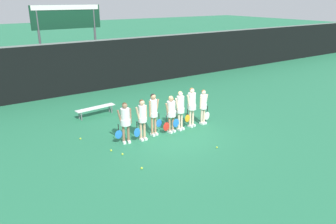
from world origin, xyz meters
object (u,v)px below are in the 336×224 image
(player_3, at_px, (171,111))
(tennis_ball_4, at_px, (122,154))
(player_0, at_px, (125,119))
(player_5, at_px, (192,104))
(player_2, at_px, (154,111))
(player_1, at_px, (142,117))
(player_4, at_px, (180,108))
(tennis_ball_3, at_px, (142,168))
(tennis_ball_0, at_px, (217,147))
(bench_courtside, at_px, (96,108))
(tennis_ball_1, at_px, (111,150))
(tennis_ball_2, at_px, (80,139))
(player_6, at_px, (203,104))
(scoreboard, at_px, (67,23))

(player_3, bearing_deg, tennis_ball_4, -173.08)
(player_0, distance_m, player_5, 3.23)
(player_0, xyz_separation_m, player_2, (1.33, 0.04, 0.08))
(player_1, relative_size, player_3, 1.06)
(player_0, relative_size, player_4, 0.96)
(tennis_ball_3, bearing_deg, player_5, 29.60)
(player_3, bearing_deg, tennis_ball_0, -85.37)
(player_2, relative_size, player_5, 1.01)
(bench_courtside, xyz_separation_m, tennis_ball_1, (-1.03, -4.03, -0.35))
(tennis_ball_0, xyz_separation_m, tennis_ball_3, (-3.22, 0.20, 0.00))
(player_0, bearing_deg, player_5, 10.47)
(tennis_ball_2, bearing_deg, player_6, -15.13)
(player_2, distance_m, player_5, 1.91)
(scoreboard, relative_size, tennis_ball_3, 70.97)
(player_3, relative_size, player_4, 0.93)
(player_4, bearing_deg, player_2, 162.89)
(player_3, distance_m, tennis_ball_4, 2.98)
(scoreboard, xyz_separation_m, bench_courtside, (-0.92, -6.09, -3.62))
(player_4, bearing_deg, tennis_ball_3, -156.58)
(tennis_ball_0, height_order, tennis_ball_4, tennis_ball_4)
(tennis_ball_4, bearing_deg, tennis_ball_2, 109.86)
(scoreboard, bearing_deg, tennis_ball_4, -99.24)
(player_1, distance_m, tennis_ball_2, 2.75)
(scoreboard, bearing_deg, player_5, -77.82)
(scoreboard, xyz_separation_m, tennis_ball_0, (1.56, -12.15, -3.97))
(player_5, xyz_separation_m, tennis_ball_3, (-3.78, -2.15, -1.04))
(player_0, xyz_separation_m, player_1, (0.69, -0.13, 0.01))
(player_4, bearing_deg, player_6, -10.74)
(bench_courtside, height_order, player_2, player_2)
(tennis_ball_4, bearing_deg, player_6, 10.09)
(player_3, xyz_separation_m, tennis_ball_3, (-2.65, -2.11, -0.93))
(scoreboard, height_order, player_0, scoreboard)
(player_1, xyz_separation_m, tennis_ball_1, (-1.52, -0.25, -0.98))
(player_0, bearing_deg, player_3, 8.75)
(tennis_ball_4, bearing_deg, scoreboard, 80.76)
(bench_courtside, distance_m, player_1, 3.86)
(player_3, height_order, tennis_ball_0, player_3)
(player_1, bearing_deg, tennis_ball_3, -120.99)
(bench_courtside, xyz_separation_m, player_6, (3.68, -3.75, 0.55))
(player_0, distance_m, tennis_ball_1, 1.33)
(player_0, xyz_separation_m, tennis_ball_2, (-1.42, 1.33, -0.97))
(player_2, bearing_deg, player_3, -16.78)
(player_3, distance_m, player_4, 0.49)
(player_1, relative_size, player_2, 0.95)
(player_3, height_order, player_4, player_4)
(player_5, relative_size, tennis_ball_0, 27.03)
(tennis_ball_1, bearing_deg, player_3, 5.33)
(player_0, distance_m, player_4, 2.59)
(player_1, bearing_deg, player_5, 0.83)
(player_4, distance_m, player_6, 1.30)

